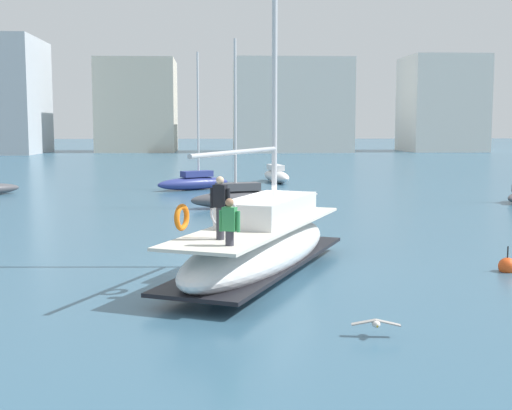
% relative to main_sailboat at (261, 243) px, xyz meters
% --- Properties ---
extents(ground_plane, '(400.00, 400.00, 0.00)m').
position_rel_main_sailboat_xyz_m(ground_plane, '(-0.24, 1.77, -0.91)').
color(ground_plane, '#38607A').
extents(main_sailboat, '(6.12, 9.74, 13.49)m').
position_rel_main_sailboat_xyz_m(main_sailboat, '(0.00, 0.00, 0.00)').
color(main_sailboat, white).
rests_on(main_sailboat, ground).
extents(moored_sloop_far, '(5.78, 2.74, 8.66)m').
position_rel_main_sailboat_xyz_m(moored_sloop_far, '(0.18, 16.31, -0.31)').
color(moored_sloop_far, '#4C4C51').
rests_on(moored_sloop_far, ground).
extents(moored_cutter_left, '(5.19, 3.74, 9.08)m').
position_rel_main_sailboat_xyz_m(moored_cutter_left, '(-2.61, 26.67, -0.32)').
color(moored_cutter_left, navy).
rests_on(moored_cutter_left, ground).
extents(moored_cutter_right, '(2.17, 5.76, 9.09)m').
position_rel_main_sailboat_xyz_m(moored_cutter_right, '(3.45, 32.42, -0.30)').
color(moored_cutter_right, white).
rests_on(moored_cutter_right, ground).
extents(seagull, '(1.01, 0.48, 0.17)m').
position_rel_main_sailboat_xyz_m(seagull, '(1.91, -6.11, -0.63)').
color(seagull, silver).
rests_on(seagull, ground).
extents(mooring_buoy, '(0.52, 0.52, 0.86)m').
position_rel_main_sailboat_xyz_m(mooring_buoy, '(7.26, -0.09, -0.75)').
color(mooring_buoy, '#EA4C19').
rests_on(mooring_buoy, ground).
extents(waterfront_buildings, '(84.57, 20.24, 17.34)m').
position_rel_main_sailboat_xyz_m(waterfront_buildings, '(-3.39, 92.37, 6.96)').
color(waterfront_buildings, '#B2B7BC').
rests_on(waterfront_buildings, ground).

